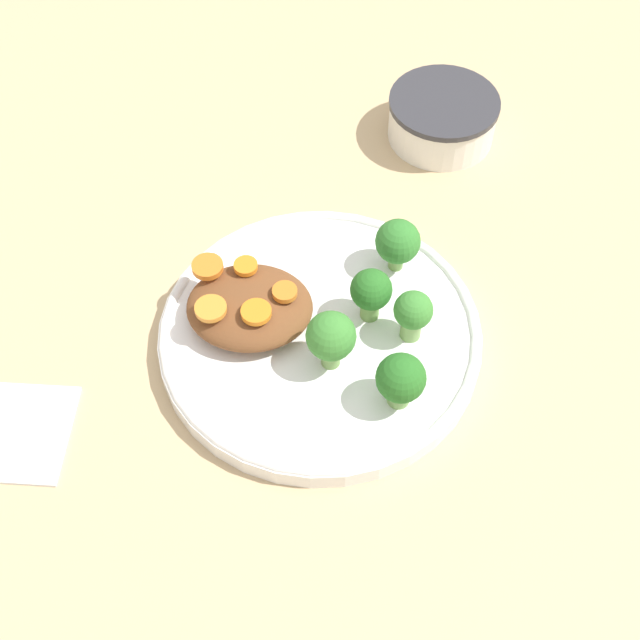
# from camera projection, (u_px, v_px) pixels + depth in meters

# --- Properties ---
(ground_plane) EXTENTS (4.00, 4.00, 0.00)m
(ground_plane) POSITION_uv_depth(u_px,v_px,m) (320.00, 343.00, 0.75)
(ground_plane) COLOR tan
(plate) EXTENTS (0.27, 0.27, 0.02)m
(plate) POSITION_uv_depth(u_px,v_px,m) (320.00, 335.00, 0.74)
(plate) COLOR white
(plate) RESTS_ON ground_plane
(dip_bowl) EXTENTS (0.11, 0.11, 0.05)m
(dip_bowl) POSITION_uv_depth(u_px,v_px,m) (443.00, 116.00, 0.88)
(dip_bowl) COLOR white
(dip_bowl) RESTS_ON ground_plane
(stew_mound) EXTENTS (0.10, 0.09, 0.03)m
(stew_mound) POSITION_uv_depth(u_px,v_px,m) (250.00, 307.00, 0.73)
(stew_mound) COLOR brown
(stew_mound) RESTS_ON plate
(broccoli_floret_0) EXTENTS (0.03, 0.03, 0.05)m
(broccoli_floret_0) POSITION_uv_depth(u_px,v_px,m) (371.00, 292.00, 0.72)
(broccoli_floret_0) COLOR #759E51
(broccoli_floret_0) RESTS_ON plate
(broccoli_floret_1) EXTENTS (0.04, 0.04, 0.05)m
(broccoli_floret_1) POSITION_uv_depth(u_px,v_px,m) (401.00, 380.00, 0.68)
(broccoli_floret_1) COLOR #759E51
(broccoli_floret_1) RESTS_ON plate
(broccoli_floret_2) EXTENTS (0.03, 0.03, 0.05)m
(broccoli_floret_2) POSITION_uv_depth(u_px,v_px,m) (413.00, 317.00, 0.71)
(broccoli_floret_2) COLOR #7FA85B
(broccoli_floret_2) RESTS_ON plate
(broccoli_floret_3) EXTENTS (0.04, 0.04, 0.06)m
(broccoli_floret_3) POSITION_uv_depth(u_px,v_px,m) (331.00, 338.00, 0.69)
(broccoli_floret_3) COLOR #759E51
(broccoli_floret_3) RESTS_ON plate
(broccoli_floret_4) EXTENTS (0.04, 0.04, 0.05)m
(broccoli_floret_4) POSITION_uv_depth(u_px,v_px,m) (398.00, 242.00, 0.76)
(broccoli_floret_4) COLOR #759E51
(broccoli_floret_4) RESTS_ON plate
(carrot_slice_0) EXTENTS (0.03, 0.03, 0.00)m
(carrot_slice_0) POSITION_uv_depth(u_px,v_px,m) (211.00, 309.00, 0.71)
(carrot_slice_0) COLOR orange
(carrot_slice_0) RESTS_ON stew_mound
(carrot_slice_1) EXTENTS (0.02, 0.02, 0.01)m
(carrot_slice_1) POSITION_uv_depth(u_px,v_px,m) (285.00, 292.00, 0.72)
(carrot_slice_1) COLOR orange
(carrot_slice_1) RESTS_ON stew_mound
(carrot_slice_2) EXTENTS (0.02, 0.02, 0.01)m
(carrot_slice_2) POSITION_uv_depth(u_px,v_px,m) (256.00, 312.00, 0.71)
(carrot_slice_2) COLOR orange
(carrot_slice_2) RESTS_ON stew_mound
(carrot_slice_3) EXTENTS (0.02, 0.02, 0.00)m
(carrot_slice_3) POSITION_uv_depth(u_px,v_px,m) (246.00, 266.00, 0.74)
(carrot_slice_3) COLOR orange
(carrot_slice_3) RESTS_ON stew_mound
(carrot_slice_4) EXTENTS (0.03, 0.03, 0.01)m
(carrot_slice_4) POSITION_uv_depth(u_px,v_px,m) (207.00, 267.00, 0.74)
(carrot_slice_4) COLOR orange
(carrot_slice_4) RESTS_ON stew_mound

